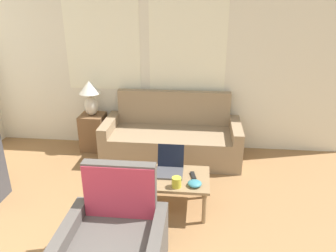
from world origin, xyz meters
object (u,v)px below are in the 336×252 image
table_lamp (90,94)px  cup_yellow (177,182)px  coffee_table (163,180)px  couch (172,139)px  laptop (170,166)px  cup_navy (142,168)px  tv_remote (193,176)px  cup_white (149,175)px  snack_bowl (195,184)px  armchair (115,246)px

table_lamp → cup_yellow: size_ratio=4.83×
coffee_table → couch: bearing=91.0°
cup_yellow → laptop: bearing=107.5°
cup_navy → tv_remote: (0.57, -0.07, -0.03)m
cup_white → tv_remote: bearing=11.0°
table_lamp → cup_yellow: 2.16m
tv_remote → cup_navy: bearing=173.5°
cup_yellow → tv_remote: size_ratio=0.70×
couch → coffee_table: 1.27m
cup_white → tv_remote: size_ratio=0.61×
cup_yellow → tv_remote: cup_yellow is taller
cup_yellow → cup_white: (-0.31, 0.13, -0.01)m
coffee_table → laptop: 0.17m
snack_bowl → cup_white: bearing=168.9°
laptop → tv_remote: laptop is taller
couch → cup_yellow: bearing=-83.0°
armchair → cup_navy: 1.07m
laptop → couch: bearing=94.0°
cup_yellow → snack_bowl: size_ratio=0.75×
snack_bowl → tv_remote: snack_bowl is taller
table_lamp → cup_white: size_ratio=5.53×
table_lamp → cup_white: bearing=-53.1°
cup_yellow → cup_white: 0.33m
laptop → snack_bowl: bearing=-44.0°
armchair → table_lamp: size_ratio=1.75×
couch → armchair: same height
tv_remote → coffee_table: bearing=-173.6°
laptop → tv_remote: (0.26, -0.09, -0.05)m
cup_navy → cup_yellow: cup_yellow is taller
laptop → cup_yellow: bearing=-72.5°
laptop → armchair: bearing=-108.3°
snack_bowl → tv_remote: bearing=96.5°
cup_yellow → snack_bowl: bearing=11.6°
coffee_table → tv_remote: bearing=6.4°
tv_remote → couch: bearing=105.6°
armchair → snack_bowl: size_ratio=6.32×
armchair → snack_bowl: 1.04m
laptop → cup_navy: bearing=-176.1°
coffee_table → cup_yellow: bearing=-50.3°
couch → laptop: bearing=-86.0°
cup_yellow → cup_white: bearing=156.2°
armchair → tv_remote: bearing=58.0°
armchair → laptop: 1.15m
coffee_table → tv_remote: tv_remote is taller
table_lamp → laptop: bearing=-44.4°
tv_remote → armchair: bearing=-122.0°
coffee_table → cup_navy: 0.28m
coffee_table → laptop: bearing=64.3°
couch → snack_bowl: 1.47m
coffee_table → cup_yellow: size_ratio=9.18×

